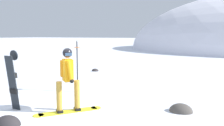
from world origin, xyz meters
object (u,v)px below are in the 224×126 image
object	(u,v)px
piste_marker_near	(77,62)
rock_small	(7,125)
snowboarder_main	(68,78)
rock_mid	(181,112)
rock_dark	(95,71)
spare_snowboard	(13,80)

from	to	relation	value
piste_marker_near	rock_small	bearing A→B (deg)	-82.04
snowboarder_main	piste_marker_near	size ratio (longest dim) A/B	0.91
piste_marker_near	rock_small	xyz separation A→B (m)	(0.48, -3.42, -1.07)
rock_mid	rock_small	xyz separation A→B (m)	(-3.32, -2.83, 0.00)
rock_small	rock_dark	bearing A→B (deg)	107.61
piste_marker_near	rock_mid	xyz separation A→B (m)	(3.80, -0.59, -1.07)
rock_small	snowboarder_main	bearing A→B (deg)	66.47
piste_marker_near	rock_dark	world-z (taller)	piste_marker_near
spare_snowboard	rock_dark	world-z (taller)	spare_snowboard
snowboarder_main	piste_marker_near	distance (m)	2.28
rock_dark	rock_small	bearing A→B (deg)	-72.39
rock_dark	rock_mid	size ratio (longest dim) A/B	0.65
rock_small	piste_marker_near	bearing A→B (deg)	97.96
snowboarder_main	rock_mid	bearing A→B (deg)	27.40
snowboarder_main	rock_small	world-z (taller)	snowboarder_main
snowboarder_main	spare_snowboard	world-z (taller)	snowboarder_main
rock_mid	snowboarder_main	bearing A→B (deg)	-152.60
rock_mid	piste_marker_near	bearing A→B (deg)	171.20
spare_snowboard	rock_small	bearing A→B (deg)	-47.87
spare_snowboard	piste_marker_near	distance (m)	2.60
snowboarder_main	spare_snowboard	bearing A→B (deg)	-157.42
spare_snowboard	rock_mid	distance (m)	4.62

